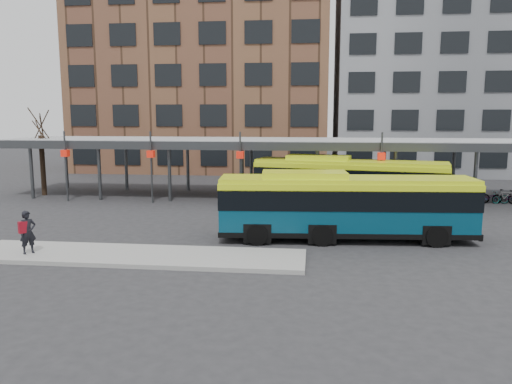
% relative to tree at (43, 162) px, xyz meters
% --- Properties ---
extents(ground, '(120.00, 120.00, 0.00)m').
position_rel_tree_xyz_m(ground, '(18.00, -12.00, -2.43)').
color(ground, '#28282B').
rests_on(ground, ground).
extents(boarding_island, '(14.00, 3.00, 0.18)m').
position_rel_tree_xyz_m(boarding_island, '(12.50, -15.00, -2.34)').
color(boarding_island, gray).
rests_on(boarding_island, ground).
extents(canopy, '(40.00, 6.53, 4.80)m').
position_rel_tree_xyz_m(canopy, '(17.94, 0.87, 1.47)').
color(canopy, '#999B9E').
rests_on(canopy, ground).
extents(tree, '(1.64, 1.64, 5.60)m').
position_rel_tree_xyz_m(tree, '(0.00, 0.00, 0.00)').
color(tree, black).
rests_on(tree, ground).
extents(building_brick, '(26.00, 14.00, 22.00)m').
position_rel_tree_xyz_m(building_brick, '(8.00, 20.00, 8.57)').
color(building_brick, brown).
rests_on(building_brick, ground).
extents(building_grey, '(24.00, 14.00, 20.00)m').
position_rel_tree_xyz_m(building_grey, '(34.00, 20.00, 7.57)').
color(building_grey, slate).
rests_on(building_grey, ground).
extents(bus_front, '(11.99, 3.36, 3.26)m').
position_rel_tree_xyz_m(bus_front, '(21.25, -10.93, -0.73)').
color(bus_front, '#07374E').
rests_on(bus_front, ground).
extents(bus_rear, '(12.24, 4.84, 3.30)m').
position_rel_tree_xyz_m(bus_rear, '(21.97, -2.46, -0.72)').
color(bus_rear, '#07374E').
rests_on(bus_rear, ground).
extents(pedestrian, '(0.76, 0.78, 1.80)m').
position_rel_tree_xyz_m(pedestrian, '(8.03, -15.48, -1.34)').
color(pedestrian, black).
rests_on(pedestrian, boarding_island).
extents(bike_rack, '(5.61, 1.37, 1.04)m').
position_rel_tree_xyz_m(bike_rack, '(30.99, 0.04, -1.97)').
color(bike_rack, slate).
rests_on(bike_rack, ground).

